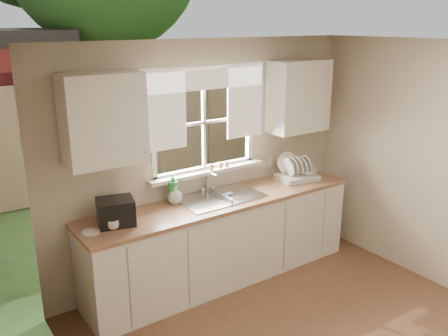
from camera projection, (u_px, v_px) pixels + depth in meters
room_walls at (360, 228)px, 3.41m from camera, size 3.62×4.02×2.50m
ceiling at (368, 47)px, 3.09m from camera, size 3.60×4.00×0.02m
window at (205, 138)px, 4.96m from camera, size 1.38×0.16×1.06m
curtains at (207, 96)px, 4.79m from camera, size 1.50×0.03×0.81m
base_cabinets at (222, 241)px, 5.02m from camera, size 3.00×0.62×0.87m
countertop at (222, 201)px, 4.89m from camera, size 3.04×0.65×0.04m
upper_cabinet_left at (103, 119)px, 4.09m from camera, size 0.70×0.33×0.80m
upper_cabinet_right at (299, 96)px, 5.34m from camera, size 0.70×0.33×0.80m
wall_outlet at (269, 162)px, 5.55m from camera, size 0.08×0.01×0.12m
sill_jars at (220, 165)px, 5.08m from camera, size 0.24×0.04×0.06m
sink at (221, 204)px, 4.93m from camera, size 0.88×0.52×0.40m
dish_rack at (297, 173)px, 5.46m from camera, size 0.48×0.39×0.30m
bowl at (307, 171)px, 5.48m from camera, size 0.24×0.24×0.05m
soap_bottle_a at (173, 188)px, 4.74m from camera, size 0.15×0.15×0.31m
soap_bottle_b at (125, 204)px, 4.48m from camera, size 0.11×0.11×0.19m
soap_bottle_c at (175, 194)px, 4.73m from camera, size 0.16×0.16×0.19m
saucer at (91, 232)px, 4.10m from camera, size 0.16×0.16×0.01m
cup at (113, 224)px, 4.16m from camera, size 0.14×0.14×0.09m
black_appliance at (116, 212)px, 4.25m from camera, size 0.38×0.35×0.23m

